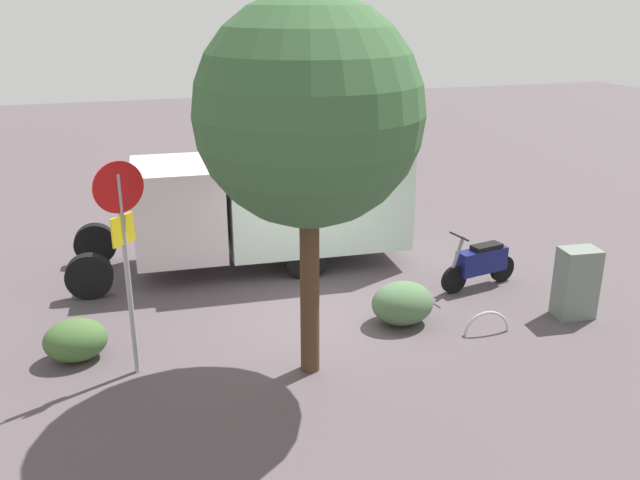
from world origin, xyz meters
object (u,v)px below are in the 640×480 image
(utility_cabinet, at_px, (576,283))
(stop_sign, at_px, (124,236))
(box_truck_near, at_px, (271,193))
(street_tree, at_px, (309,113))
(motorcycle, at_px, (481,263))
(bike_rack_hoop, at_px, (486,333))

(utility_cabinet, bearing_deg, stop_sign, -2.15)
(box_truck_near, relative_size, street_tree, 1.27)
(box_truck_near, bearing_deg, motorcycle, 149.13)
(motorcycle, relative_size, utility_cabinet, 1.37)
(motorcycle, xyz_separation_m, utility_cabinet, (-0.97, 1.70, 0.14))
(stop_sign, bearing_deg, utility_cabinet, 177.85)
(motorcycle, bearing_deg, utility_cabinet, 108.71)
(street_tree, height_order, utility_cabinet, street_tree)
(stop_sign, xyz_separation_m, utility_cabinet, (-7.77, 0.29, -1.60))
(box_truck_near, relative_size, bike_rack_hoop, 8.44)
(street_tree, relative_size, utility_cabinet, 4.31)
(box_truck_near, bearing_deg, street_tree, 87.09)
(motorcycle, distance_m, utility_cabinet, 1.96)
(motorcycle, xyz_separation_m, bike_rack_hoop, (0.90, 1.85, -0.52))
(stop_sign, bearing_deg, bike_rack_hoop, 175.67)
(motorcycle, relative_size, stop_sign, 0.53)
(street_tree, distance_m, bike_rack_hoop, 5.20)
(utility_cabinet, distance_m, bike_rack_hoop, 1.99)
(street_tree, bearing_deg, utility_cabinet, -175.44)
(motorcycle, height_order, street_tree, street_tree)
(box_truck_near, xyz_separation_m, motorcycle, (-3.72, 2.49, -1.09))
(motorcycle, distance_m, stop_sign, 7.16)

